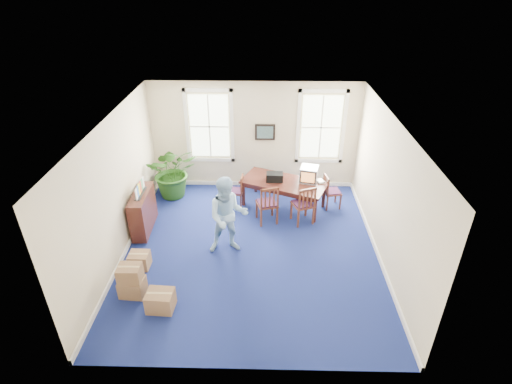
{
  "coord_description": "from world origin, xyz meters",
  "views": [
    {
      "loc": [
        0.29,
        -7.61,
        5.96
      ],
      "look_at": [
        0.1,
        0.6,
        1.25
      ],
      "focal_mm": 28.0,
      "sensor_mm": 36.0,
      "label": 1
    }
  ],
  "objects_px": {
    "conference_table": "(283,194)",
    "chair_near_left": "(267,203)",
    "credenza": "(143,213)",
    "cardboard_boxes": "(142,277)",
    "potted_plant": "(173,171)",
    "man": "(228,216)",
    "crt_tv": "(309,174)"
  },
  "relations": [
    {
      "from": "crt_tv",
      "to": "potted_plant",
      "type": "distance_m",
      "value": 3.87
    },
    {
      "from": "credenza",
      "to": "conference_table",
      "type": "bearing_deg",
      "value": 17.39
    },
    {
      "from": "conference_table",
      "to": "chair_near_left",
      "type": "relative_size",
      "value": 2.04
    },
    {
      "from": "conference_table",
      "to": "credenza",
      "type": "xyz_separation_m",
      "value": [
        -3.58,
        -1.24,
        0.12
      ]
    },
    {
      "from": "chair_near_left",
      "to": "credenza",
      "type": "xyz_separation_m",
      "value": [
        -3.12,
        -0.47,
        -0.05
      ]
    },
    {
      "from": "chair_near_left",
      "to": "credenza",
      "type": "distance_m",
      "value": 3.15
    },
    {
      "from": "conference_table",
      "to": "chair_near_left",
      "type": "height_order",
      "value": "chair_near_left"
    },
    {
      "from": "crt_tv",
      "to": "credenza",
      "type": "bearing_deg",
      "value": -150.23
    },
    {
      "from": "man",
      "to": "cardboard_boxes",
      "type": "height_order",
      "value": "man"
    },
    {
      "from": "conference_table",
      "to": "man",
      "type": "distance_m",
      "value": 2.51
    },
    {
      "from": "man",
      "to": "credenza",
      "type": "xyz_separation_m",
      "value": [
        -2.22,
        0.79,
        -0.45
      ]
    },
    {
      "from": "conference_table",
      "to": "chair_near_left",
      "type": "distance_m",
      "value": 0.92
    },
    {
      "from": "conference_table",
      "to": "credenza",
      "type": "height_order",
      "value": "credenza"
    },
    {
      "from": "crt_tv",
      "to": "credenza",
      "type": "distance_m",
      "value": 4.48
    },
    {
      "from": "crt_tv",
      "to": "man",
      "type": "bearing_deg",
      "value": -121.5
    },
    {
      "from": "chair_near_left",
      "to": "cardboard_boxes",
      "type": "bearing_deg",
      "value": 29.91
    },
    {
      "from": "cardboard_boxes",
      "to": "man",
      "type": "bearing_deg",
      "value": 40.44
    },
    {
      "from": "man",
      "to": "conference_table",
      "type": "bearing_deg",
      "value": 48.01
    },
    {
      "from": "conference_table",
      "to": "man",
      "type": "relative_size",
      "value": 1.19
    },
    {
      "from": "credenza",
      "to": "chair_near_left",
      "type": "bearing_deg",
      "value": 6.76
    },
    {
      "from": "potted_plant",
      "to": "cardboard_boxes",
      "type": "height_order",
      "value": "potted_plant"
    },
    {
      "from": "potted_plant",
      "to": "cardboard_boxes",
      "type": "bearing_deg",
      "value": -88.14
    },
    {
      "from": "conference_table",
      "to": "cardboard_boxes",
      "type": "height_order",
      "value": "conference_table"
    },
    {
      "from": "conference_table",
      "to": "credenza",
      "type": "distance_m",
      "value": 3.8
    },
    {
      "from": "potted_plant",
      "to": "credenza",
      "type": "bearing_deg",
      "value": -103.3
    },
    {
      "from": "credenza",
      "to": "potted_plant",
      "type": "relative_size",
      "value": 0.83
    },
    {
      "from": "chair_near_left",
      "to": "man",
      "type": "distance_m",
      "value": 1.59
    },
    {
      "from": "credenza",
      "to": "cardboard_boxes",
      "type": "distance_m",
      "value": 2.28
    },
    {
      "from": "credenza",
      "to": "potted_plant",
      "type": "xyz_separation_m",
      "value": [
        0.42,
        1.78,
        0.28
      ]
    },
    {
      "from": "conference_table",
      "to": "cardboard_boxes",
      "type": "xyz_separation_m",
      "value": [
        -3.03,
        -3.45,
        -0.01
      ]
    },
    {
      "from": "conference_table",
      "to": "potted_plant",
      "type": "xyz_separation_m",
      "value": [
        -3.16,
        0.53,
        0.4
      ]
    },
    {
      "from": "crt_tv",
      "to": "credenza",
      "type": "xyz_separation_m",
      "value": [
        -4.26,
        -1.29,
        -0.48
      ]
    }
  ]
}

